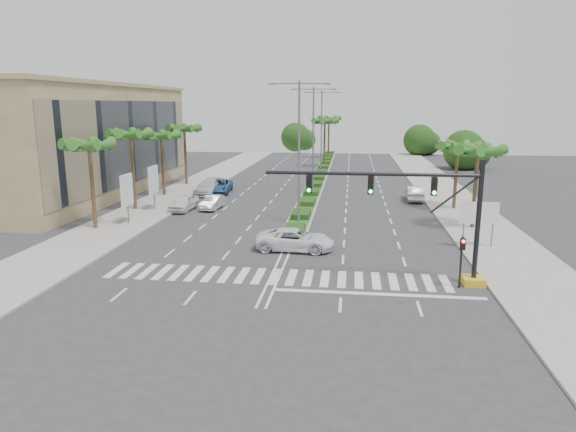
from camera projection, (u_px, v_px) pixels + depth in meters
name	position (u px, v px, depth m)	size (l,w,h in m)	color
ground	(275.00, 277.00, 30.81)	(160.00, 160.00, 0.00)	#333335
footpath_right	(465.00, 213.00, 48.37)	(6.00, 120.00, 0.15)	gray
footpath_left	(156.00, 206.00, 52.00)	(6.00, 120.00, 0.15)	gray
median	(320.00, 175.00, 74.42)	(2.20, 75.00, 0.20)	gray
median_grass	(320.00, 174.00, 74.40)	(1.80, 75.00, 0.04)	#285C1F
building	(81.00, 142.00, 57.84)	(12.00, 36.00, 12.00)	tan
signal_gantry	(437.00, 225.00, 28.97)	(12.60, 1.20, 7.20)	gold
pedestrian_signal	(462.00, 253.00, 28.45)	(0.28, 0.36, 3.00)	black
direction_sign	(479.00, 215.00, 36.42)	(2.70, 0.11, 3.40)	slate
billboard_near	(127.00, 191.00, 43.54)	(0.18, 2.10, 4.35)	slate
billboard_far	(153.00, 180.00, 49.36)	(0.18, 2.10, 4.35)	slate
palm_left_near	(89.00, 148.00, 41.05)	(4.57, 4.68, 7.55)	brown
palm_left_mid	(131.00, 137.00, 48.72)	(4.57, 4.68, 7.95)	brown
palm_left_far	(162.00, 138.00, 56.60)	(4.57, 4.68, 7.35)	brown
palm_left_end	(184.00, 131.00, 64.28)	(4.57, 4.68, 7.75)	brown
palm_right_near	(478.00, 154.00, 41.33)	(4.57, 4.68, 7.05)	brown
palm_right_far	(458.00, 149.00, 49.15)	(4.57, 4.68, 6.75)	brown
palm_median_a	(325.00, 123.00, 82.61)	(4.57, 4.68, 8.05)	brown
palm_median_b	(329.00, 120.00, 97.16)	(4.57, 4.68, 8.05)	brown
streetlight_near	(299.00, 145.00, 42.93)	(5.10, 0.25, 12.00)	slate
streetlight_mid	(313.00, 134.00, 58.45)	(5.10, 0.25, 12.00)	slate
streetlight_far	(321.00, 128.00, 73.96)	(5.10, 0.25, 12.00)	slate
car_parked_a	(184.00, 203.00, 49.85)	(1.83, 4.56, 1.55)	white
car_parked_b	(213.00, 202.00, 50.59)	(1.42, 4.09, 1.35)	silver
car_parked_c	(219.00, 186.00, 59.66)	(2.65, 5.75, 1.60)	#2A5381
car_parked_d	(209.00, 187.00, 58.82)	(2.30, 5.66, 1.64)	silver
car_crossing	(295.00, 240.00, 36.26)	(2.54, 5.52, 1.53)	white
car_right	(414.00, 193.00, 54.96)	(1.69, 4.85, 1.60)	silver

